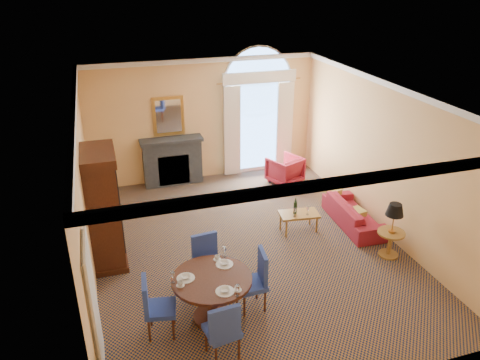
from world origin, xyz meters
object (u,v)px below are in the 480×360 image
object	(u,v)px
armoire	(103,210)
armchair	(285,170)
side_table	(393,223)
coffee_table	(299,214)
dining_table	(212,289)
sofa	(354,214)

from	to	relation	value
armoire	armchair	xyz separation A→B (m)	(4.65, 2.32, -0.74)
armoire	side_table	xyz separation A→B (m)	(5.32, -1.51, -0.37)
coffee_table	dining_table	bearing A→B (deg)	-131.80
dining_table	coffee_table	xyz separation A→B (m)	(2.46, 2.16, -0.18)
coffee_table	sofa	bearing A→B (deg)	2.17
dining_table	coffee_table	world-z (taller)	dining_table
armchair	side_table	size ratio (longest dim) A/B	0.70
armchair	armoire	bearing A→B (deg)	3.22
dining_table	sofa	bearing A→B (deg)	28.72
armchair	coffee_table	distance (m)	2.51
side_table	sofa	bearing A→B (deg)	92.19
sofa	side_table	world-z (taller)	side_table
coffee_table	side_table	size ratio (longest dim) A/B	0.79
coffee_table	armchair	bearing A→B (deg)	81.55
dining_table	armchair	distance (m)	5.56
dining_table	armchair	xyz separation A→B (m)	(3.13, 4.58, -0.23)
armoire	coffee_table	size ratio (longest dim) A/B	2.57
dining_table	armchair	bearing A→B (deg)	55.66
armoire	dining_table	xyz separation A→B (m)	(1.52, -2.26, -0.51)
sofa	side_table	distance (m)	1.39
side_table	coffee_table	bearing A→B (deg)	133.34
armoire	sofa	xyz separation A→B (m)	(5.27, -0.20, -0.83)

